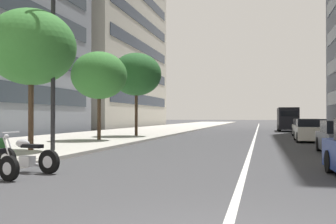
# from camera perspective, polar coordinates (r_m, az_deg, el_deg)

# --- Properties ---
(sidewalk_right_plaza) EXTENTS (160.00, 9.31, 0.15)m
(sidewalk_right_plaza) POSITION_cam_1_polar(r_m,az_deg,el_deg) (36.54, -5.50, -2.95)
(sidewalk_right_plaza) COLOR #B2ADA3
(sidewalk_right_plaza) RESTS_ON ground
(lane_centre_stripe) EXTENTS (110.00, 0.16, 0.01)m
(lane_centre_stripe) POSITION_cam_1_polar(r_m,az_deg,el_deg) (39.68, 12.23, -2.86)
(lane_centre_stripe) COLOR silver
(lane_centre_stripe) RESTS_ON ground
(motorcycle_by_sign_pole) EXTENTS (0.75, 2.18, 1.10)m
(motorcycle_by_sign_pole) POSITION_cam_1_polar(r_m,az_deg,el_deg) (11.96, -19.14, -5.94)
(motorcycle_by_sign_pole) COLOR black
(motorcycle_by_sign_pole) RESTS_ON ground
(car_following_behind) EXTENTS (4.21, 1.87, 1.39)m
(car_following_behind) POSITION_cam_1_polar(r_m,az_deg,el_deg) (26.61, 19.29, -2.53)
(car_following_behind) COLOR beige
(car_following_behind) RESTS_ON ground
(car_approaching_light) EXTENTS (4.23, 1.91, 1.38)m
(car_approaching_light) POSITION_cam_1_polar(r_m,az_deg,el_deg) (33.14, 18.60, -2.14)
(car_approaching_light) COLOR beige
(car_approaching_light) RESTS_ON ground
(delivery_van_ahead) EXTENTS (5.83, 2.07, 2.47)m
(delivery_van_ahead) POSITION_cam_1_polar(r_m,az_deg,el_deg) (45.02, 16.36, -0.90)
(delivery_van_ahead) COLOR black
(delivery_van_ahead) RESTS_ON ground
(street_lamp_with_banners) EXTENTS (1.26, 2.59, 8.36)m
(street_lamp_with_banners) POSITION_cam_1_polar(r_m,az_deg,el_deg) (17.55, -14.68, 11.20)
(street_lamp_with_banners) COLOR #232326
(street_lamp_with_banners) RESTS_ON sidewalk_right_plaza
(street_tree_by_lamp_post) EXTENTS (3.71, 3.71, 5.85)m
(street_tree_by_lamp_post) POSITION_cam_1_polar(r_m,az_deg,el_deg) (18.06, -18.58, 8.56)
(street_tree_by_lamp_post) COLOR #473323
(street_tree_by_lamp_post) RESTS_ON sidewalk_right_plaza
(street_tree_mid_sidewalk) EXTENTS (3.38, 3.38, 5.32)m
(street_tree_mid_sidewalk) POSITION_cam_1_polar(r_m,az_deg,el_deg) (25.10, -9.60, 5.05)
(street_tree_mid_sidewalk) COLOR #473323
(street_tree_mid_sidewalk) RESTS_ON sidewalk_right_plaza
(street_tree_far_plaza) EXTENTS (3.68, 3.68, 6.06)m
(street_tree_far_plaza) POSITION_cam_1_polar(r_m,az_deg,el_deg) (30.06, -4.46, 5.26)
(street_tree_far_plaza) COLOR #473323
(street_tree_far_plaza) RESTS_ON sidewalk_right_plaza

